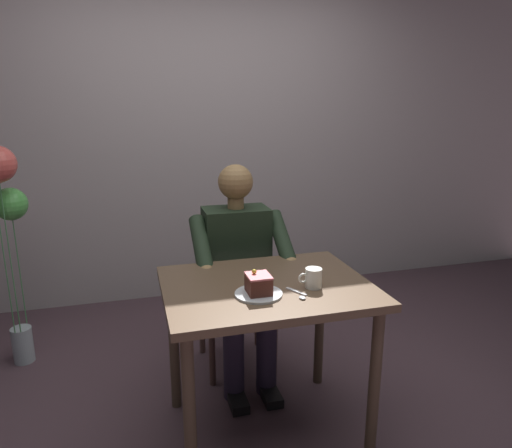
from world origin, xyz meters
name	(u,v)px	position (x,y,z in m)	size (l,w,h in m)	color
ground_plane	(266,428)	(0.00, 0.00, 0.00)	(14.00, 14.00, 0.00)	#523C43
cafe_rear_panel	(199,107)	(0.00, -1.81, 1.50)	(6.40, 0.12, 3.00)	#BAAFAD
dining_table	(266,306)	(0.00, 0.00, 0.65)	(0.91, 0.71, 0.75)	brown
chair	(233,283)	(0.00, -0.68, 0.49)	(0.42, 0.42, 0.89)	brown
seated_person	(240,271)	(0.00, -0.51, 0.63)	(0.53, 0.58, 1.21)	#21301F
dessert_plate	(259,294)	(0.07, 0.11, 0.76)	(0.20, 0.20, 0.01)	silver
cake_slice	(258,284)	(0.07, 0.11, 0.80)	(0.10, 0.11, 0.10)	#4E241C
coffee_cup	(313,278)	(-0.18, 0.10, 0.80)	(0.11, 0.07, 0.09)	white
dessert_spoon	(300,295)	(-0.09, 0.17, 0.76)	(0.06, 0.14, 0.01)	silver
balloon_display	(3,201)	(1.24, -0.96, 1.00)	(0.23, 0.31, 1.31)	#B2C1C6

